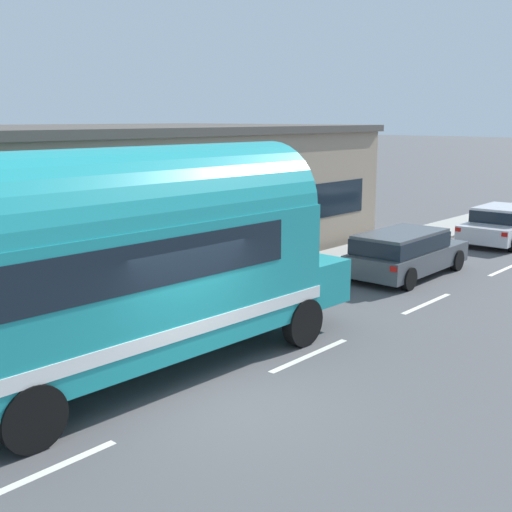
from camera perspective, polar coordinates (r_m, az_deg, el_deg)
name	(u,v)px	position (r m, az deg, el deg)	size (l,w,h in m)	color
ground_plane	(213,398)	(11.09, -3.84, -12.43)	(300.00, 300.00, 0.00)	#4C4C4F
lane_markings	(438,256)	(22.73, 15.79, -0.01)	(3.57, 80.00, 0.01)	silver
sidewalk_slab	(337,260)	(21.15, 7.14, -0.34)	(2.06, 90.00, 0.15)	#9E9B93
roadside_building	(49,196)	(21.56, -17.81, 5.07)	(11.12, 21.73, 4.34)	gray
painted_bus	(103,257)	(11.16, -13.40, -0.09)	(2.80, 10.49, 4.12)	teal
car_lead	(404,250)	(19.43, 12.98, 0.48)	(1.97, 4.54, 1.37)	#474C51
car_second	(504,223)	(25.97, 21.07, 2.76)	(2.14, 4.79, 1.37)	silver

